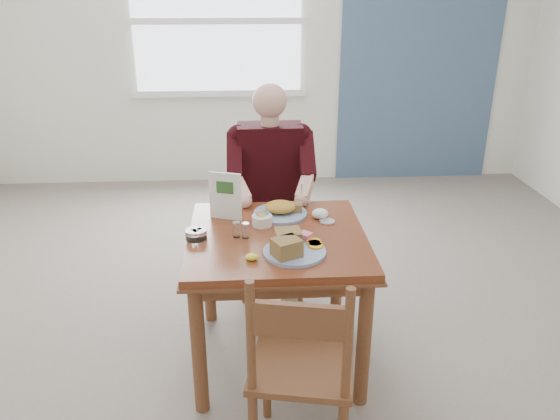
{
  "coord_description": "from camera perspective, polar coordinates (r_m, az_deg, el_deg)",
  "views": [
    {
      "loc": [
        -0.14,
        -2.51,
        1.93
      ],
      "look_at": [
        0.02,
        0.0,
        0.88
      ],
      "focal_mm": 35.0,
      "sensor_mm": 36.0,
      "label": 1
    }
  ],
  "objects": [
    {
      "name": "floor",
      "position": [
        3.17,
        -0.28,
        -14.94
      ],
      "size": [
        6.0,
        6.0,
        0.0
      ],
      "primitive_type": "plane",
      "color": "#71675B",
      "rests_on": "ground"
    },
    {
      "name": "table",
      "position": [
        2.83,
        -0.31,
        -4.62
      ],
      "size": [
        0.92,
        0.92,
        0.75
      ],
      "color": "maroon",
      "rests_on": "ground"
    },
    {
      "name": "window",
      "position": [
        5.49,
        -6.62,
        19.03
      ],
      "size": [
        1.72,
        0.04,
        1.42
      ],
      "color": "white",
      "rests_on": "wall_back"
    },
    {
      "name": "caddy",
      "position": [
        2.87,
        -1.89,
        -1.07
      ],
      "size": [
        0.11,
        0.11,
        0.08
      ],
      "color": "white",
      "rests_on": "table"
    },
    {
      "name": "far_plate",
      "position": [
        3.0,
        0.14,
        0.02
      ],
      "size": [
        0.31,
        0.31,
        0.08
      ],
      "color": "white",
      "rests_on": "table"
    },
    {
      "name": "creamer",
      "position": [
        2.75,
        -8.76,
        -2.5
      ],
      "size": [
        0.11,
        0.11,
        0.05
      ],
      "color": "white",
      "rests_on": "table"
    },
    {
      "name": "accent_panel",
      "position": [
        5.78,
        14.6,
        16.67
      ],
      "size": [
        1.6,
        0.02,
        2.8
      ],
      "primitive_type": "cube",
      "color": "#425B7A",
      "rests_on": "ground"
    },
    {
      "name": "wall_back",
      "position": [
        5.54,
        -2.18,
        17.1
      ],
      "size": [
        5.5,
        0.0,
        5.5
      ],
      "primitive_type": "plane",
      "rotation": [
        1.57,
        0.0,
        0.0
      ],
      "color": "silver",
      "rests_on": "ground"
    },
    {
      "name": "metal_dish",
      "position": [
        2.92,
        4.95,
        -1.22
      ],
      "size": [
        0.1,
        0.1,
        0.01
      ],
      "primitive_type": "cylinder",
      "rotation": [
        0.0,
        0.0,
        0.29
      ],
      "color": "silver",
      "rests_on": "table"
    },
    {
      "name": "near_plate",
      "position": [
        2.57,
        1.21,
        -3.8
      ],
      "size": [
        0.38,
        0.38,
        0.1
      ],
      "color": "white",
      "rests_on": "table"
    },
    {
      "name": "napkin",
      "position": [
        2.96,
        4.21,
        -0.38
      ],
      "size": [
        0.11,
        0.1,
        0.06
      ],
      "primitive_type": "ellipsoid",
      "rotation": [
        0.0,
        0.0,
        -0.41
      ],
      "color": "white",
      "rests_on": "table"
    },
    {
      "name": "chair_near",
      "position": [
        2.32,
        2.24,
        -16.25
      ],
      "size": [
        0.49,
        0.49,
        0.95
      ],
      "color": "brown",
      "rests_on": "ground"
    },
    {
      "name": "menu",
      "position": [
        2.93,
        -5.74,
        1.49
      ],
      "size": [
        0.17,
        0.07,
        0.26
      ],
      "color": "white",
      "rests_on": "table"
    },
    {
      "name": "shakers",
      "position": [
        2.74,
        -4.1,
        -2.09
      ],
      "size": [
        0.09,
        0.06,
        0.08
      ],
      "color": "white",
      "rests_on": "table"
    },
    {
      "name": "diner",
      "position": [
        3.41,
        -0.99,
        3.42
      ],
      "size": [
        0.53,
        0.56,
        1.39
      ],
      "color": "tan",
      "rests_on": "chair_far"
    },
    {
      "name": "chair_far",
      "position": [
        3.61,
        -1.02,
        -1.1
      ],
      "size": [
        0.42,
        0.42,
        0.95
      ],
      "color": "brown",
      "rests_on": "ground"
    },
    {
      "name": "lemon_wedge",
      "position": [
        2.52,
        -2.97,
        -4.92
      ],
      "size": [
        0.07,
        0.05,
        0.03
      ],
      "primitive_type": "ellipsoid",
      "rotation": [
        0.0,
        0.0,
        -0.14
      ],
      "color": "yellow",
      "rests_on": "table"
    }
  ]
}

